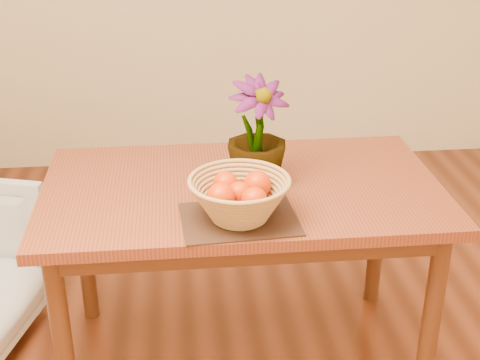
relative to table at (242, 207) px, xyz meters
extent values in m
cube|color=maroon|center=(0.00, 0.00, 0.07)|extent=(1.40, 0.80, 0.04)
cube|color=#462310|center=(0.00, 0.00, 0.01)|extent=(1.28, 0.68, 0.08)
cylinder|color=#462310|center=(-0.62, -0.32, -0.31)|extent=(0.06, 0.06, 0.71)
cylinder|color=#462310|center=(0.62, -0.32, -0.31)|extent=(0.06, 0.06, 0.71)
cylinder|color=#462310|center=(-0.62, 0.32, -0.31)|extent=(0.06, 0.06, 0.71)
cylinder|color=#462310|center=(0.62, 0.32, -0.31)|extent=(0.06, 0.06, 0.71)
cube|color=#311A12|center=(-0.03, -0.25, 0.09)|extent=(0.38, 0.30, 0.01)
cylinder|color=#A27043|center=(-0.03, -0.25, 0.10)|extent=(0.16, 0.16, 0.01)
sphere|color=#D13A03|center=(-0.03, -0.25, 0.18)|extent=(0.07, 0.07, 0.07)
sphere|color=#D13A03|center=(0.03, -0.22, 0.19)|extent=(0.09, 0.09, 0.09)
sphere|color=#D13A03|center=(-0.07, -0.19, 0.19)|extent=(0.08, 0.08, 0.08)
sphere|color=#D13A03|center=(-0.10, -0.29, 0.19)|extent=(0.09, 0.09, 0.09)
sphere|color=#D13A03|center=(0.00, -0.32, 0.19)|extent=(0.08, 0.08, 0.08)
imported|color=#174D16|center=(0.05, 0.01, 0.28)|extent=(0.27, 0.27, 0.38)
camera|label=1|loc=(-0.22, -2.10, 1.11)|focal=50.00mm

